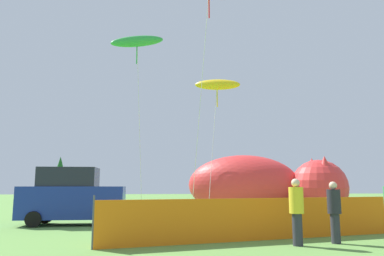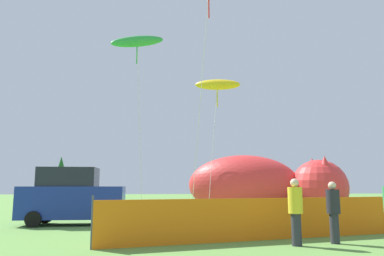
% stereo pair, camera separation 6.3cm
% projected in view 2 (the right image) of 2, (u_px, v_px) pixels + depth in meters
% --- Properties ---
extents(ground_plane, '(120.00, 120.00, 0.00)m').
position_uv_depth(ground_plane, '(183.00, 225.00, 14.71)').
color(ground_plane, '#609342').
extents(parked_car, '(4.08, 1.91, 2.28)m').
position_uv_depth(parked_car, '(72.00, 197.00, 15.08)').
color(parked_car, navy).
rests_on(parked_car, ground).
extents(folding_chair, '(0.73, 0.73, 0.94)m').
position_uv_depth(folding_chair, '(286.00, 210.00, 15.55)').
color(folding_chair, black).
rests_on(folding_chair, ground).
extents(inflatable_cat, '(8.50, 5.70, 3.21)m').
position_uv_depth(inflatable_cat, '(261.00, 187.00, 20.07)').
color(inflatable_cat, red).
rests_on(inflatable_cat, ground).
extents(safety_fence, '(9.49, 2.17, 1.31)m').
position_uv_depth(safety_fence, '(264.00, 219.00, 10.80)').
color(safety_fence, orange).
rests_on(safety_fence, ground).
extents(spectator_in_white_shirt, '(0.38, 0.38, 1.73)m').
position_uv_depth(spectator_in_white_shirt, '(296.00, 209.00, 9.80)').
color(spectator_in_white_shirt, '#2D2D38').
rests_on(spectator_in_white_shirt, ground).
extents(spectator_in_grey_shirt, '(0.36, 0.36, 1.65)m').
position_uv_depth(spectator_in_grey_shirt, '(333.00, 209.00, 10.19)').
color(spectator_in_grey_shirt, '#2D2D38').
rests_on(spectator_in_grey_shirt, ground).
extents(kite_green_fish, '(2.98, 2.40, 10.00)m').
position_uv_depth(kite_green_fish, '(137.00, 42.00, 20.66)').
color(kite_green_fish, silver).
rests_on(kite_green_fish, ground).
extents(kite_yellow_hero, '(2.67, 2.37, 7.73)m').
position_uv_depth(kite_yellow_hero, '(217.00, 85.00, 21.31)').
color(kite_yellow_hero, silver).
rests_on(kite_yellow_hero, ground).
extents(horizon_tree_west, '(2.28, 2.28, 5.45)m').
position_uv_depth(horizon_tree_west, '(61.00, 172.00, 49.47)').
color(horizon_tree_west, brown).
rests_on(horizon_tree_west, ground).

